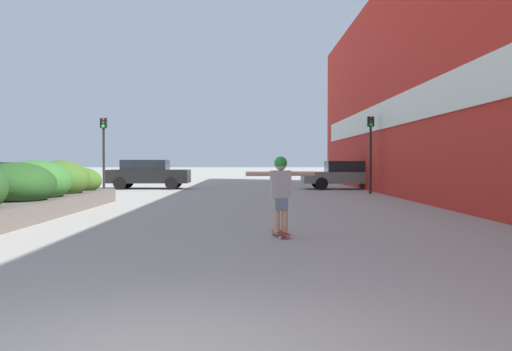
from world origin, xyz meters
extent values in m
cube|color=red|center=(6.96, 16.33, 4.75)|extent=(0.60, 46.79, 9.50)
cube|color=silver|center=(6.62, 21.55, 3.50)|extent=(0.06, 31.41, 1.20)
cube|color=#605B54|center=(-5.12, 11.31, 0.23)|extent=(1.93, 11.29, 0.46)
ellipsoid|color=#234C1E|center=(-5.15, 10.60, 0.88)|extent=(1.94, 2.17, 1.10)
ellipsoid|color=#33702D|center=(-5.21, 12.05, 0.90)|extent=(1.99, 2.16, 1.16)
ellipsoid|color=#3D6623|center=(-5.15, 13.95, 0.90)|extent=(1.78, 1.84, 1.17)
ellipsoid|color=#3D6623|center=(-5.06, 15.73, 0.80)|extent=(1.45, 1.18, 0.89)
cube|color=maroon|center=(1.33, 7.06, 0.09)|extent=(0.35, 0.82, 0.01)
cylinder|color=beige|center=(1.19, 7.32, 0.03)|extent=(0.06, 0.06, 0.05)
cylinder|color=beige|center=(1.34, 7.35, 0.03)|extent=(0.06, 0.06, 0.05)
cylinder|color=beige|center=(1.31, 6.77, 0.03)|extent=(0.06, 0.06, 0.05)
cylinder|color=beige|center=(1.46, 6.81, 0.03)|extent=(0.06, 0.06, 0.05)
cylinder|color=tan|center=(1.25, 7.05, 0.42)|extent=(0.14, 0.14, 0.66)
cylinder|color=tan|center=(1.40, 7.08, 0.42)|extent=(0.14, 0.14, 0.66)
cube|color=slate|center=(1.33, 7.06, 0.63)|extent=(0.27, 0.24, 0.24)
cube|color=#B2B2B7|center=(1.33, 7.06, 1.01)|extent=(0.40, 0.26, 0.52)
cylinder|color=tan|center=(0.91, 6.97, 1.21)|extent=(0.50, 0.19, 0.09)
cylinder|color=tan|center=(1.75, 7.15, 1.21)|extent=(0.50, 0.19, 0.09)
sphere|color=tan|center=(1.33, 7.06, 1.38)|extent=(0.22, 0.22, 0.22)
sphere|color=green|center=(1.33, 7.06, 1.41)|extent=(0.25, 0.25, 0.25)
cube|color=black|center=(-4.67, 26.63, 0.67)|extent=(4.31, 1.94, 0.70)
cube|color=black|center=(-4.84, 26.63, 1.28)|extent=(2.37, 1.71, 0.53)
cylinder|color=black|center=(-3.33, 27.56, 0.32)|extent=(0.64, 0.22, 0.64)
cylinder|color=black|center=(-3.33, 25.71, 0.32)|extent=(0.64, 0.22, 0.64)
cylinder|color=black|center=(-6.00, 27.56, 0.32)|extent=(0.64, 0.22, 0.64)
cylinder|color=black|center=(-6.00, 25.71, 0.32)|extent=(0.64, 0.22, 0.64)
cube|color=slate|center=(5.89, 26.23, 0.62)|extent=(4.77, 1.93, 0.59)
cube|color=black|center=(6.08, 26.23, 1.20)|extent=(2.62, 1.70, 0.57)
cylinder|color=black|center=(4.41, 25.32, 0.32)|extent=(0.64, 0.22, 0.64)
cylinder|color=black|center=(4.41, 27.15, 0.32)|extent=(0.64, 0.22, 0.64)
cylinder|color=black|center=(7.37, 25.32, 0.32)|extent=(0.64, 0.22, 0.64)
cylinder|color=black|center=(7.37, 27.15, 0.32)|extent=(0.64, 0.22, 0.64)
cube|color=maroon|center=(14.31, 27.11, 0.63)|extent=(4.73, 1.77, 0.60)
cube|color=black|center=(14.13, 27.11, 1.21)|extent=(2.60, 1.55, 0.57)
cylinder|color=black|center=(12.85, 27.95, 0.32)|extent=(0.65, 0.22, 0.65)
cylinder|color=black|center=(12.85, 26.27, 0.32)|extent=(0.65, 0.22, 0.65)
cube|color=black|center=(-13.44, 29.76, 0.64)|extent=(4.33, 1.89, 0.59)
cube|color=black|center=(-13.62, 29.76, 1.18)|extent=(2.38, 1.66, 0.47)
cylinder|color=black|center=(-12.10, 30.66, 0.35)|extent=(0.70, 0.22, 0.70)
cylinder|color=black|center=(-12.10, 28.87, 0.35)|extent=(0.70, 0.22, 0.70)
cylinder|color=black|center=(-5.96, 22.37, 1.49)|extent=(0.11, 0.11, 2.98)
cube|color=black|center=(-5.96, 22.37, 3.21)|extent=(0.28, 0.20, 0.45)
sphere|color=#2D2823|center=(-5.96, 22.25, 3.36)|extent=(0.15, 0.15, 0.15)
sphere|color=#2D2823|center=(-5.96, 22.25, 3.21)|extent=(0.15, 0.15, 0.15)
sphere|color=green|center=(-5.96, 22.25, 3.06)|extent=(0.15, 0.15, 0.15)
cylinder|color=black|center=(6.17, 21.83, 1.51)|extent=(0.11, 0.11, 3.02)
cube|color=black|center=(6.17, 21.83, 3.25)|extent=(0.28, 0.20, 0.45)
sphere|color=#2D2823|center=(6.17, 21.70, 3.40)|extent=(0.15, 0.15, 0.15)
sphere|color=#2D2823|center=(6.17, 21.70, 3.25)|extent=(0.15, 0.15, 0.15)
sphere|color=green|center=(6.17, 21.70, 3.10)|extent=(0.15, 0.15, 0.15)
camera|label=1|loc=(0.74, -3.78, 1.43)|focal=40.00mm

